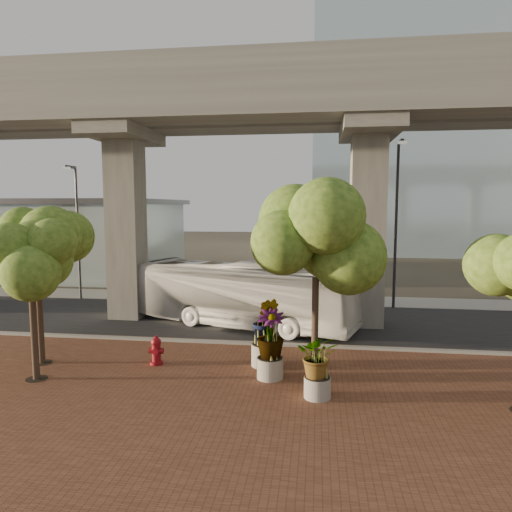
# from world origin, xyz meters

# --- Properties ---
(ground) EXTENTS (160.00, 160.00, 0.00)m
(ground) POSITION_xyz_m (0.00, 0.00, 0.00)
(ground) COLOR #383129
(ground) RESTS_ON ground
(brick_plaza) EXTENTS (70.00, 13.00, 0.06)m
(brick_plaza) POSITION_xyz_m (0.00, -8.00, 0.03)
(brick_plaza) COLOR brown
(brick_plaza) RESTS_ON ground
(asphalt_road) EXTENTS (90.00, 8.00, 0.04)m
(asphalt_road) POSITION_xyz_m (0.00, 2.00, 0.02)
(asphalt_road) COLOR black
(asphalt_road) RESTS_ON ground
(curb_strip) EXTENTS (70.00, 0.25, 0.16)m
(curb_strip) POSITION_xyz_m (0.00, -2.00, 0.08)
(curb_strip) COLOR #9A978F
(curb_strip) RESTS_ON ground
(far_sidewalk) EXTENTS (90.00, 3.00, 0.06)m
(far_sidewalk) POSITION_xyz_m (0.00, 7.50, 0.03)
(far_sidewalk) COLOR #9A978F
(far_sidewalk) RESTS_ON ground
(transit_viaduct) EXTENTS (72.00, 5.60, 12.40)m
(transit_viaduct) POSITION_xyz_m (0.00, 2.00, 7.29)
(transit_viaduct) COLOR gray
(transit_viaduct) RESTS_ON ground
(station_pavilion) EXTENTS (23.00, 13.00, 6.30)m
(station_pavilion) POSITION_xyz_m (-20.00, 16.00, 3.22)
(station_pavilion) COLOR #ABC2C4
(station_pavilion) RESTS_ON ground
(transit_bus) EXTENTS (11.28, 5.96, 3.07)m
(transit_bus) POSITION_xyz_m (0.12, 0.98, 1.54)
(transit_bus) COLOR silver
(transit_bus) RESTS_ON ground
(fire_hydrant) EXTENTS (0.53, 0.47, 1.05)m
(fire_hydrant) POSITION_xyz_m (-2.05, -4.79, 0.56)
(fire_hydrant) COLOR maroon
(fire_hydrant) RESTS_ON ground
(planter_front) EXTENTS (1.78, 1.78, 1.96)m
(planter_front) POSITION_xyz_m (3.74, -6.92, 1.25)
(planter_front) COLOR gray
(planter_front) RESTS_ON ground
(planter_right) EXTENTS (2.17, 2.17, 2.32)m
(planter_right) POSITION_xyz_m (2.17, -5.57, 1.46)
(planter_right) COLOR #AFAC9E
(planter_right) RESTS_ON ground
(planter_left) EXTENTS (2.26, 2.26, 2.48)m
(planter_left) POSITION_xyz_m (1.89, -4.39, 1.57)
(planter_left) COLOR #ADA89C
(planter_left) RESTS_ON ground
(street_tree_far_west) EXTENTS (3.99, 3.99, 6.56)m
(street_tree_far_west) POSITION_xyz_m (-6.24, -5.22, 4.78)
(street_tree_far_west) COLOR #433226
(street_tree_far_west) RESTS_ON ground
(street_tree_near_west) EXTENTS (2.99, 2.99, 5.37)m
(street_tree_near_west) POSITION_xyz_m (-5.50, -6.69, 4.04)
(street_tree_near_west) COLOR #433226
(street_tree_near_west) RESTS_ON ground
(street_tree_near_east) EXTENTS (4.35, 4.35, 6.70)m
(street_tree_near_east) POSITION_xyz_m (3.64, -5.65, 4.75)
(street_tree_near_east) COLOR #433226
(street_tree_near_east) RESTS_ON ground
(streetlamp_west) EXTENTS (0.40, 1.17, 8.09)m
(streetlamp_west) POSITION_xyz_m (-10.84, 5.84, 4.72)
(streetlamp_west) COLOR #333439
(streetlamp_west) RESTS_ON ground
(streetlamp_east) EXTENTS (0.46, 1.34, 9.21)m
(streetlamp_east) POSITION_xyz_m (7.99, 5.88, 5.37)
(streetlamp_east) COLOR #28292D
(streetlamp_east) RESTS_ON ground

